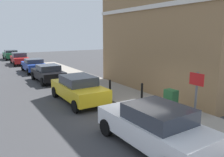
{
  "coord_description": "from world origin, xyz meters",
  "views": [
    {
      "loc": [
        -5.71,
        -7.52,
        3.78
      ],
      "look_at": [
        1.03,
        3.24,
        1.2
      ],
      "focal_mm": 35.53,
      "sensor_mm": 36.0,
      "label": 1
    }
  ],
  "objects": [
    {
      "name": "bollard_far_kerb",
      "position": [
        0.78,
        3.06,
        0.7
      ],
      "size": [
        0.14,
        0.14,
        1.04
      ],
      "color": "black",
      "rests_on": "sidewalk"
    },
    {
      "name": "street_sign",
      "position": [
        0.88,
        -2.64,
        1.66
      ],
      "size": [
        0.08,
        0.6,
        2.3
      ],
      "color": "#59595B",
      "rests_on": "sidewalk"
    },
    {
      "name": "bollard_near_cabinet",
      "position": [
        1.77,
        1.39,
        0.7
      ],
      "size": [
        0.14,
        0.14,
        1.04
      ],
      "color": "black",
      "rests_on": "sidewalk"
    },
    {
      "name": "utility_cabinet",
      "position": [
        1.67,
        -0.76,
        0.68
      ],
      "size": [
        0.46,
        0.61,
        1.15
      ],
      "color": "#1E4C28",
      "rests_on": "sidewalk"
    },
    {
      "name": "car_yellow",
      "position": [
        -0.92,
        3.67,
        0.77
      ],
      "size": [
        1.92,
        4.29,
        1.49
      ],
      "rotation": [
        0.0,
        0.0,
        1.57
      ],
      "color": "gold",
      "rests_on": "ground"
    },
    {
      "name": "car_black",
      "position": [
        -0.81,
        9.92,
        0.71
      ],
      "size": [
        1.91,
        3.98,
        1.36
      ],
      "rotation": [
        0.0,
        0.0,
        1.58
      ],
      "color": "black",
      "rests_on": "ground"
    },
    {
      "name": "car_blue",
      "position": [
        -0.72,
        15.17,
        0.7
      ],
      "size": [
        1.91,
        4.04,
        1.33
      ],
      "rotation": [
        0.0,
        0.0,
        1.56
      ],
      "color": "navy",
      "rests_on": "ground"
    },
    {
      "name": "corner_building",
      "position": [
        6.97,
        3.04,
        4.68
      ],
      "size": [
        7.64,
        10.07,
        9.37
      ],
      "color": "olive",
      "rests_on": "ground"
    },
    {
      "name": "car_green",
      "position": [
        -0.96,
        28.57,
        0.74
      ],
      "size": [
        1.93,
        4.04,
        1.39
      ],
      "rotation": [
        0.0,
        0.0,
        1.58
      ],
      "color": "#195933",
      "rests_on": "ground"
    },
    {
      "name": "ground",
      "position": [
        0.0,
        0.0,
        0.0
      ],
      "size": [
        80.0,
        80.0,
        0.0
      ],
      "primitive_type": "plane",
      "color": "#38383A"
    },
    {
      "name": "car_red",
      "position": [
        -0.88,
        21.96,
        0.74
      ],
      "size": [
        1.94,
        4.47,
        1.47
      ],
      "rotation": [
        0.0,
        0.0,
        1.54
      ],
      "color": "maroon",
      "rests_on": "ground"
    },
    {
      "name": "sidewalk",
      "position": [
        1.86,
        6.0,
        0.07
      ],
      "size": [
        2.67,
        30.0,
        0.15
      ],
      "primitive_type": "cube",
      "color": "gray",
      "rests_on": "ground"
    },
    {
      "name": "car_white",
      "position": [
        -0.85,
        -2.4,
        0.78
      ],
      "size": [
        2.03,
        4.26,
        1.5
      ],
      "rotation": [
        0.0,
        0.0,
        1.59
      ],
      "color": "silver",
      "rests_on": "ground"
    }
  ]
}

